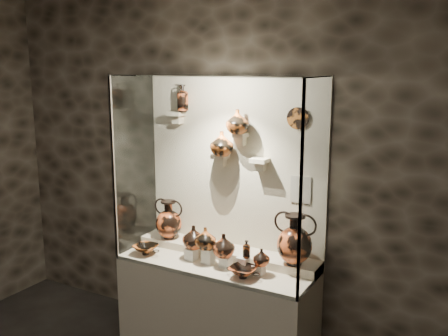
# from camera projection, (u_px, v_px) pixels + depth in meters

# --- Properties ---
(wall_back) EXTENTS (5.00, 0.02, 3.20)m
(wall_back) POSITION_uv_depth(u_px,v_px,m) (234.00, 167.00, 4.37)
(wall_back) COLOR black
(wall_back) RESTS_ON ground
(plinth) EXTENTS (1.70, 0.60, 0.80)m
(plinth) POSITION_uv_depth(u_px,v_px,m) (217.00, 308.00, 4.34)
(plinth) COLOR beige
(plinth) RESTS_ON floor
(front_tier) EXTENTS (1.68, 0.58, 0.03)m
(front_tier) POSITION_uv_depth(u_px,v_px,m) (217.00, 264.00, 4.25)
(front_tier) COLOR beige
(front_tier) RESTS_ON plinth
(rear_tier) EXTENTS (1.70, 0.25, 0.10)m
(rear_tier) POSITION_uv_depth(u_px,v_px,m) (226.00, 253.00, 4.40)
(rear_tier) COLOR beige
(rear_tier) RESTS_ON plinth
(back_panel) EXTENTS (1.70, 0.03, 1.60)m
(back_panel) POSITION_uv_depth(u_px,v_px,m) (234.00, 167.00, 4.36)
(back_panel) COLOR beige
(back_panel) RESTS_ON plinth
(glass_front) EXTENTS (1.70, 0.01, 1.60)m
(glass_front) POSITION_uv_depth(u_px,v_px,m) (197.00, 181.00, 3.84)
(glass_front) COLOR white
(glass_front) RESTS_ON plinth
(glass_left) EXTENTS (0.01, 0.60, 1.60)m
(glass_left) POSITION_uv_depth(u_px,v_px,m) (135.00, 164.00, 4.49)
(glass_left) COLOR white
(glass_left) RESTS_ON plinth
(glass_right) EXTENTS (0.01, 0.60, 1.60)m
(glass_right) POSITION_uv_depth(u_px,v_px,m) (315.00, 186.00, 3.69)
(glass_right) COLOR white
(glass_right) RESTS_ON plinth
(glass_top) EXTENTS (1.70, 0.60, 0.01)m
(glass_top) POSITION_uv_depth(u_px,v_px,m) (216.00, 76.00, 3.93)
(glass_top) COLOR white
(glass_top) RESTS_ON back_panel
(frame_post_left) EXTENTS (0.02, 0.02, 1.60)m
(frame_post_left) POSITION_uv_depth(u_px,v_px,m) (114.00, 170.00, 4.24)
(frame_post_left) COLOR gray
(frame_post_left) RESTS_ON plinth
(frame_post_right) EXTENTS (0.02, 0.02, 1.60)m
(frame_post_right) POSITION_uv_depth(u_px,v_px,m) (301.00, 195.00, 3.45)
(frame_post_right) COLOR gray
(frame_post_right) RESTS_ON plinth
(pedestal_a) EXTENTS (0.09, 0.09, 0.10)m
(pedestal_a) POSITION_uv_depth(u_px,v_px,m) (192.00, 254.00, 4.30)
(pedestal_a) COLOR beige
(pedestal_a) RESTS_ON front_tier
(pedestal_b) EXTENTS (0.09, 0.09, 0.13)m
(pedestal_b) POSITION_uv_depth(u_px,v_px,m) (208.00, 256.00, 4.22)
(pedestal_b) COLOR beige
(pedestal_b) RESTS_ON front_tier
(pedestal_c) EXTENTS (0.09, 0.09, 0.09)m
(pedestal_c) POSITION_uv_depth(u_px,v_px,m) (226.00, 262.00, 4.14)
(pedestal_c) COLOR beige
(pedestal_c) RESTS_ON front_tier
(pedestal_d) EXTENTS (0.09, 0.09, 0.12)m
(pedestal_d) POSITION_uv_depth(u_px,v_px,m) (243.00, 264.00, 4.06)
(pedestal_d) COLOR beige
(pedestal_d) RESTS_ON front_tier
(pedestal_e) EXTENTS (0.09, 0.09, 0.08)m
(pedestal_e) POSITION_uv_depth(u_px,v_px,m) (259.00, 269.00, 4.00)
(pedestal_e) COLOR beige
(pedestal_e) RESTS_ON front_tier
(bracket_ul) EXTENTS (0.14, 0.12, 0.04)m
(bracket_ul) POSITION_uv_depth(u_px,v_px,m) (176.00, 114.00, 4.47)
(bracket_ul) COLOR beige
(bracket_ul) RESTS_ON back_panel
(bracket_ca) EXTENTS (0.14, 0.12, 0.04)m
(bracket_ca) POSITION_uv_depth(u_px,v_px,m) (220.00, 156.00, 4.33)
(bracket_ca) COLOR beige
(bracket_ca) RESTS_ON back_panel
(bracket_cb) EXTENTS (0.10, 0.12, 0.04)m
(bracket_cb) POSITION_uv_depth(u_px,v_px,m) (241.00, 135.00, 4.19)
(bracket_cb) COLOR beige
(bracket_cb) RESTS_ON back_panel
(bracket_cc) EXTENTS (0.14, 0.12, 0.04)m
(bracket_cc) POSITION_uv_depth(u_px,v_px,m) (260.00, 160.00, 4.15)
(bracket_cc) COLOR beige
(bracket_cc) RESTS_ON back_panel
(amphora_left) EXTENTS (0.38, 0.38, 0.36)m
(amphora_left) POSITION_uv_depth(u_px,v_px,m) (169.00, 219.00, 4.60)
(amphora_left) COLOR #D05627
(amphora_left) RESTS_ON rear_tier
(amphora_right) EXTENTS (0.38, 0.38, 0.42)m
(amphora_right) POSITION_uv_depth(u_px,v_px,m) (294.00, 239.00, 3.99)
(amphora_right) COLOR #D05627
(amphora_right) RESTS_ON rear_tier
(jug_a) EXTENTS (0.21, 0.21, 0.20)m
(jug_a) POSITION_uv_depth(u_px,v_px,m) (194.00, 237.00, 4.28)
(jug_a) COLOR #D05627
(jug_a) RESTS_ON pedestal_a
(jug_b) EXTENTS (0.20, 0.20, 0.19)m
(jug_b) POSITION_uv_depth(u_px,v_px,m) (206.00, 238.00, 4.18)
(jug_b) COLOR #BD5A21
(jug_b) RESTS_ON pedestal_b
(jug_c) EXTENTS (0.24, 0.24, 0.20)m
(jug_c) POSITION_uv_depth(u_px,v_px,m) (224.00, 245.00, 4.11)
(jug_c) COLOR #D05627
(jug_c) RESTS_ON pedestal_c
(jug_e) EXTENTS (0.17, 0.17, 0.14)m
(jug_e) POSITION_uv_depth(u_px,v_px,m) (262.00, 257.00, 3.96)
(jug_e) COLOR #D05627
(jug_e) RESTS_ON pedestal_e
(lekythos_small) EXTENTS (0.08, 0.08, 0.17)m
(lekythos_small) POSITION_uv_depth(u_px,v_px,m) (247.00, 248.00, 4.01)
(lekythos_small) COLOR #BD5A21
(lekythos_small) RESTS_ON pedestal_d
(kylix_left) EXTENTS (0.32, 0.28, 0.11)m
(kylix_left) POSITION_uv_depth(u_px,v_px,m) (146.00, 249.00, 4.41)
(kylix_left) COLOR #BD5A21
(kylix_left) RESTS_ON front_tier
(kylix_right) EXTENTS (0.33, 0.30, 0.11)m
(kylix_right) POSITION_uv_depth(u_px,v_px,m) (243.00, 271.00, 3.93)
(kylix_right) COLOR #D05627
(kylix_right) RESTS_ON front_tier
(lekythos_tall) EXTENTS (0.13, 0.13, 0.27)m
(lekythos_tall) POSITION_uv_depth(u_px,v_px,m) (183.00, 97.00, 4.40)
(lekythos_tall) COLOR #D05627
(lekythos_tall) RESTS_ON bracket_ul
(ovoid_vase_a) EXTENTS (0.22, 0.22, 0.21)m
(ovoid_vase_a) POSITION_uv_depth(u_px,v_px,m) (222.00, 144.00, 4.23)
(ovoid_vase_a) COLOR #BD5A21
(ovoid_vase_a) RESTS_ON bracket_ca
(ovoid_vase_b) EXTENTS (0.20, 0.20, 0.20)m
(ovoid_vase_b) POSITION_uv_depth(u_px,v_px,m) (238.00, 122.00, 4.13)
(ovoid_vase_b) COLOR #BD5A21
(ovoid_vase_b) RESTS_ON bracket_cb
(wall_plate) EXTENTS (0.18, 0.02, 0.18)m
(wall_plate) POSITION_uv_depth(u_px,v_px,m) (298.00, 118.00, 3.97)
(wall_plate) COLOR #92501C
(wall_plate) RESTS_ON back_panel
(info_placard) EXTENTS (0.17, 0.01, 0.23)m
(info_placard) POSITION_uv_depth(u_px,v_px,m) (300.00, 190.00, 4.07)
(info_placard) COLOR beige
(info_placard) RESTS_ON back_panel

